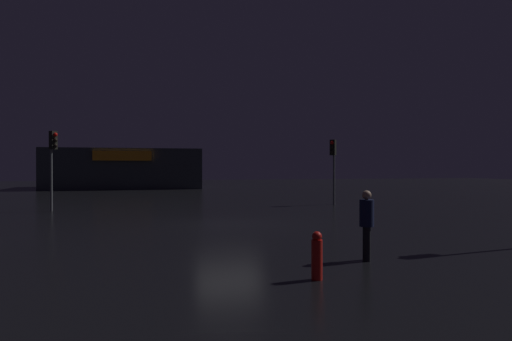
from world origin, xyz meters
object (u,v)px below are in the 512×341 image
traffic_signal_opposite (333,157)px  pedestrian (367,220)px  store_building (125,169)px  traffic_signal_main (53,151)px  fire_hydrant (317,256)px

traffic_signal_opposite → pedestrian: (-5.64, -15.02, -1.86)m
traffic_signal_opposite → pedestrian: size_ratio=2.29×
store_building → traffic_signal_main: size_ratio=3.81×
store_building → traffic_signal_opposite: store_building is taller
pedestrian → fire_hydrant: 2.36m
store_building → pedestrian: 41.12m
store_building → traffic_signal_main: (-2.37, -25.87, 1.01)m
traffic_signal_main → traffic_signal_opposite: traffic_signal_main is taller
traffic_signal_opposite → traffic_signal_main: bearing=-178.4°
pedestrian → store_building: bearing=100.1°
store_building → fire_hydrant: store_building is taller
store_building → traffic_signal_opposite: bearing=-63.2°
traffic_signal_main → pedestrian: (9.56, -14.59, -2.07)m
pedestrian → fire_hydrant: bearing=-141.7°
fire_hydrant → traffic_signal_opposite: bearing=65.6°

